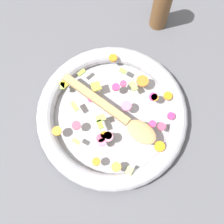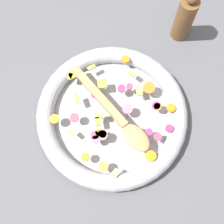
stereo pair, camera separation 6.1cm
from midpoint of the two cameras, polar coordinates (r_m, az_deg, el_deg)
The scene contains 5 objects.
ground_plane at distance 0.93m, azimuth 1.86°, elevation -1.15°, with size 4.00×4.00×0.00m, color #4C4C51.
skillet at distance 0.91m, azimuth 1.90°, elevation -0.75°, with size 0.44×0.44×0.05m.
chopped_vegetables at distance 0.88m, azimuth 2.84°, elevation -0.52°, with size 0.36×0.35×0.01m.
wooden_spoon at distance 0.87m, azimuth 2.96°, elevation -1.02°, with size 0.19×0.30×0.01m.
pepper_mill at distance 1.01m, azimuth 14.92°, elevation 16.14°, with size 0.06×0.06×0.20m.
Camera 2 is at (-0.26, -0.10, 0.89)m, focal length 50.00 mm.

